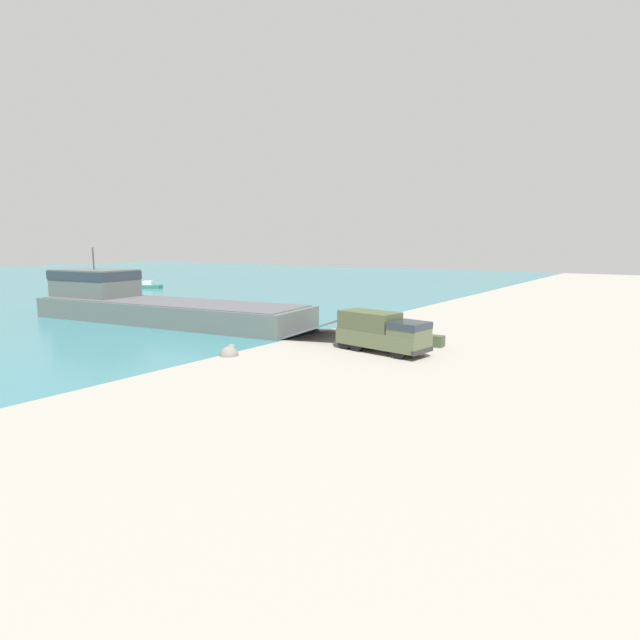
% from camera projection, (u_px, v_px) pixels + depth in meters
% --- Properties ---
extents(ground_plane, '(240.00, 240.00, 0.00)m').
position_uv_depth(ground_plane, '(369.00, 342.00, 40.15)').
color(ground_plane, '#9E998E').
extents(landing_craft, '(12.17, 36.92, 7.53)m').
position_uv_depth(landing_craft, '(149.00, 303.00, 51.78)').
color(landing_craft, '#56605B').
rests_on(landing_craft, ground_plane).
extents(military_truck, '(3.35, 7.23, 2.90)m').
position_uv_depth(military_truck, '(382.00, 332.00, 36.34)').
color(military_truck, '#566042').
rests_on(military_truck, ground_plane).
extents(soldier_on_ramp, '(0.46, 0.28, 1.68)m').
position_uv_depth(soldier_on_ramp, '(395.00, 334.00, 38.30)').
color(soldier_on_ramp, '#6B664C').
rests_on(soldier_on_ramp, ground_plane).
extents(moored_boat_a, '(4.54, 5.63, 1.39)m').
position_uv_depth(moored_boat_a, '(147.00, 286.00, 90.25)').
color(moored_boat_a, '#2D7060').
rests_on(moored_boat_a, ground_plane).
extents(cargo_crate, '(0.87, 1.04, 0.86)m').
position_uv_depth(cargo_crate, '(437.00, 341.00, 38.43)').
color(cargo_crate, '#3D4C33').
rests_on(cargo_crate, ground_plane).
extents(shoreline_rock_a, '(1.35, 1.35, 1.35)m').
position_uv_depth(shoreline_rock_a, '(229.00, 356.00, 35.36)').
color(shoreline_rock_a, gray).
rests_on(shoreline_rock_a, ground_plane).
extents(shoreline_rock_b, '(0.62, 0.62, 0.62)m').
position_uv_depth(shoreline_rock_b, '(231.00, 348.00, 38.01)').
color(shoreline_rock_b, gray).
rests_on(shoreline_rock_b, ground_plane).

